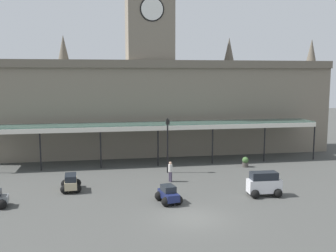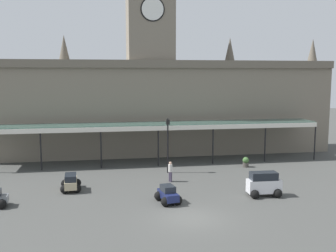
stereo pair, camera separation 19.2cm
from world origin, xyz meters
name	(u,v)px [view 1 (the left image)]	position (x,y,z in m)	size (l,w,h in m)	color
ground_plane	(192,218)	(0.00, 0.00, 0.00)	(140.00, 140.00, 0.00)	#444442
station_building	(150,99)	(0.00, 20.17, 6.07)	(39.92, 5.57, 19.29)	slate
entrance_canopy	(156,125)	(0.00, 15.28, 3.78)	(32.51, 3.26, 3.94)	#38564C
car_beige_estate	(71,183)	(-7.67, 7.18, 0.56)	(1.63, 2.30, 1.27)	tan
car_navy_sedan	(168,195)	(-0.90, 3.13, 0.50)	(1.77, 2.18, 1.19)	#19214C
car_white_van	(264,185)	(6.13, 3.39, 0.81)	(2.43, 1.65, 1.77)	silver
pedestrian_crossing_forecourt	(170,171)	(0.17, 8.29, 0.91)	(0.34, 0.38, 1.67)	#3F384C
victorian_lamppost	(168,139)	(0.45, 11.25, 3.05)	(0.30, 0.30, 4.90)	black
planter_near_kerb	(245,162)	(8.07, 12.10, 0.49)	(0.60, 0.60, 0.96)	#47423D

